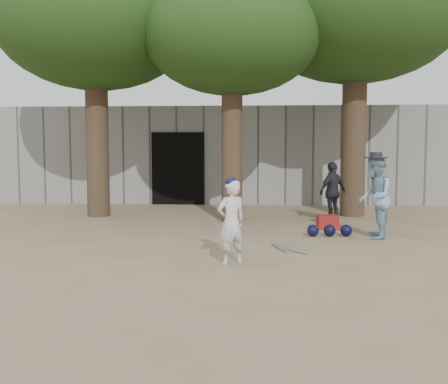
# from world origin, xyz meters

# --- Properties ---
(ground) EXTENTS (70.00, 70.00, 0.00)m
(ground) POSITION_xyz_m (0.00, 0.00, 0.00)
(ground) COLOR #937C5E
(ground) RESTS_ON ground
(boy_player) EXTENTS (0.53, 0.48, 1.22)m
(boy_player) POSITION_xyz_m (0.77, -0.18, 0.61)
(boy_player) COLOR silver
(boy_player) RESTS_ON ground
(spectator_blue) EXTENTS (0.73, 0.86, 1.55)m
(spectator_blue) POSITION_xyz_m (3.36, 2.08, 0.77)
(spectator_blue) COLOR #7CA7C0
(spectator_blue) RESTS_ON ground
(spectator_dark) EXTENTS (0.84, 0.79, 1.39)m
(spectator_dark) POSITION_xyz_m (2.92, 4.25, 0.70)
(spectator_dark) COLOR black
(spectator_dark) RESTS_ON ground
(red_bag) EXTENTS (0.43, 0.34, 0.30)m
(red_bag) POSITION_xyz_m (2.65, 3.14, 0.15)
(red_bag) COLOR maroon
(red_bag) RESTS_ON ground
(back_building) EXTENTS (16.00, 5.24, 3.00)m
(back_building) POSITION_xyz_m (-0.00, 10.33, 1.50)
(back_building) COLOR gray
(back_building) RESTS_ON ground
(helmet_row) EXTENTS (0.87, 0.28, 0.23)m
(helmet_row) POSITION_xyz_m (2.56, 2.26, 0.11)
(helmet_row) COLOR black
(helmet_row) RESTS_ON ground
(bat_pile) EXTENTS (0.57, 0.77, 0.06)m
(bat_pile) POSITION_xyz_m (1.63, 0.86, 0.03)
(bat_pile) COLOR silver
(bat_pile) RESTS_ON ground
(tree_row) EXTENTS (11.40, 5.80, 6.69)m
(tree_row) POSITION_xyz_m (0.74, 5.02, 4.69)
(tree_row) COLOR brown
(tree_row) RESTS_ON ground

